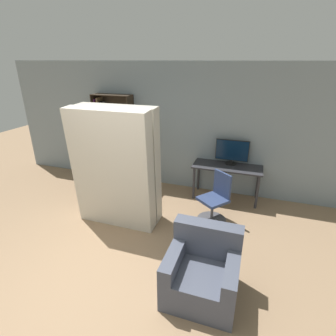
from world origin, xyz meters
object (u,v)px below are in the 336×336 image
at_px(mattress_far, 121,164).
at_px(armchair, 203,271).
at_px(mattress_near, 112,171).
at_px(monitor, 232,151).
at_px(office_chair, 215,202).
at_px(bookshelf, 112,139).

distance_m(mattress_far, armchair, 2.27).
bearing_deg(mattress_far, mattress_near, -90.00).
bearing_deg(mattress_far, monitor, 38.70).
bearing_deg(monitor, armchair, -90.24).
relative_size(office_chair, mattress_near, 0.44).
xyz_separation_m(monitor, mattress_far, (-1.75, -1.41, 0.03)).
xyz_separation_m(bookshelf, mattress_far, (1.01, -1.42, 0.02)).
bearing_deg(bookshelf, monitor, -0.33).
xyz_separation_m(office_chair, mattress_far, (-1.62, -0.37, 0.66)).
height_order(office_chair, mattress_near, mattress_near).
bearing_deg(office_chair, armchair, -85.78).
xyz_separation_m(monitor, mattress_near, (-1.75, -1.72, 0.03)).
xyz_separation_m(mattress_far, armchair, (1.74, -1.28, -0.70)).
bearing_deg(mattress_near, bookshelf, 120.11).
xyz_separation_m(office_chair, bookshelf, (-2.63, 1.05, 0.64)).
distance_m(monitor, armchair, 2.77).
bearing_deg(monitor, mattress_far, -141.30).
bearing_deg(bookshelf, armchair, -44.47).
height_order(office_chair, armchair, office_chair).
xyz_separation_m(office_chair, armchair, (0.12, -1.65, -0.04)).
bearing_deg(bookshelf, mattress_near, -59.89).
relative_size(bookshelf, mattress_far, 0.99).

